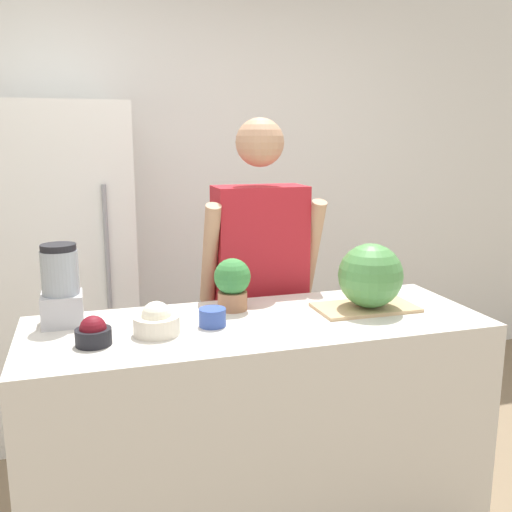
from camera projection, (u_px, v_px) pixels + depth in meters
name	position (u px, v px, depth m)	size (l,w,h in m)	color
wall_back	(183.00, 188.00, 3.67)	(8.00, 0.06, 2.60)	white
counter_island	(258.00, 431.00, 2.30)	(1.77, 0.64, 0.93)	beige
refrigerator	(64.00, 270.00, 3.17)	(0.76, 0.72, 1.80)	white
person	(260.00, 295.00, 2.73)	(0.57, 0.27, 1.71)	#4C608C
cutting_board	(365.00, 307.00, 2.35)	(0.41, 0.23, 0.01)	tan
watermelon	(370.00, 276.00, 2.31)	(0.26, 0.26, 0.26)	#4C8C47
bowl_cherries	(93.00, 333.00, 1.94)	(0.12, 0.12, 0.10)	black
bowl_cream	(156.00, 321.00, 2.04)	(0.17, 0.17, 0.12)	beige
bowl_small_blue	(212.00, 317.00, 2.14)	(0.10, 0.10, 0.07)	#334C9E
blender	(61.00, 287.00, 2.13)	(0.15, 0.15, 0.31)	#B7B7BC
potted_plant	(232.00, 283.00, 2.32)	(0.15, 0.15, 0.21)	#996647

